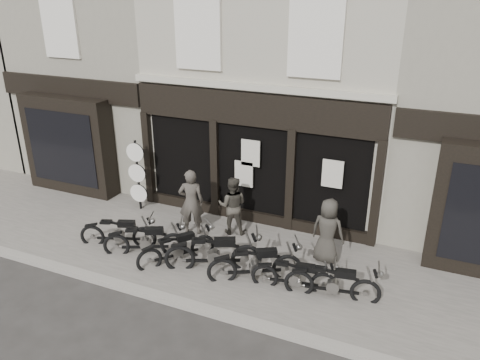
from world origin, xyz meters
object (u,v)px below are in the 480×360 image
at_px(motorcycle_2, 178,251).
at_px(man_left, 191,202).
at_px(motorcycle_5, 295,279).
at_px(man_centre, 232,205).
at_px(advert_sign_post, 138,178).
at_px(man_right, 328,231).
at_px(motorcycle_3, 214,256).
at_px(motorcycle_1, 146,243).
at_px(motorcycle_4, 256,267).
at_px(motorcycle_0, 119,235).
at_px(motorcycle_6, 333,286).

height_order(motorcycle_2, man_left, man_left).
bearing_deg(motorcycle_5, man_centre, 132.44).
bearing_deg(man_left, advert_sign_post, -39.92).
xyz_separation_m(motorcycle_2, man_right, (3.41, 1.46, 0.57)).
bearing_deg(motorcycle_3, motorcycle_1, 157.90).
bearing_deg(advert_sign_post, man_left, -21.69).
distance_m(motorcycle_4, advert_sign_post, 5.14).
height_order(motorcycle_0, man_centre, man_centre).
bearing_deg(motorcycle_0, motorcycle_3, -20.99).
height_order(motorcycle_2, motorcycle_6, motorcycle_6).
xyz_separation_m(motorcycle_3, man_centre, (-0.35, 1.83, 0.49)).
bearing_deg(motorcycle_5, motorcycle_3, 169.56).
xyz_separation_m(motorcycle_1, motorcycle_6, (4.83, 0.09, -0.00)).
height_order(motorcycle_1, motorcycle_4, motorcycle_4).
bearing_deg(motorcycle_2, man_centre, 19.90).
bearing_deg(advert_sign_post, man_right, -10.67).
distance_m(motorcycle_3, man_centre, 1.92).
bearing_deg(motorcycle_5, man_left, 148.19).
relative_size(motorcycle_1, motorcycle_5, 1.01).
xyz_separation_m(motorcycle_2, advert_sign_post, (-2.58, 2.09, 0.74)).
distance_m(motorcycle_1, motorcycle_2, 0.92).
distance_m(motorcycle_0, motorcycle_6, 5.74).
bearing_deg(man_right, advert_sign_post, 0.58).
distance_m(motorcycle_0, motorcycle_5, 4.88).
height_order(motorcycle_3, motorcycle_4, motorcycle_3).
xyz_separation_m(motorcycle_4, motorcycle_6, (1.82, 0.02, -0.02)).
relative_size(motorcycle_0, motorcycle_3, 0.89).
bearing_deg(motorcycle_1, motorcycle_3, -23.21).
height_order(motorcycle_0, motorcycle_4, motorcycle_4).
xyz_separation_m(motorcycle_1, man_centre, (1.58, 1.90, 0.54)).
relative_size(motorcycle_5, advert_sign_post, 0.84).
xyz_separation_m(motorcycle_2, man_centre, (0.65, 1.89, 0.55)).
height_order(motorcycle_0, man_right, man_right).
height_order(motorcycle_2, motorcycle_4, motorcycle_4).
height_order(motorcycle_3, motorcycle_5, motorcycle_3).
xyz_separation_m(motorcycle_4, advert_sign_post, (-4.66, 2.04, 0.71)).
bearing_deg(man_centre, motorcycle_2, 54.98).
height_order(motorcycle_3, motorcycle_6, motorcycle_3).
bearing_deg(motorcycle_1, man_right, -6.63).
bearing_deg(motorcycle_2, man_left, 53.52).
height_order(motorcycle_4, motorcycle_6, motorcycle_4).
height_order(motorcycle_1, man_centre, man_centre).
bearing_deg(motorcycle_4, motorcycle_2, 152.09).
bearing_deg(motorcycle_2, motorcycle_5, -50.24).
height_order(motorcycle_2, man_right, man_right).
relative_size(motorcycle_2, motorcycle_6, 0.83).
bearing_deg(motorcycle_3, man_centre, 76.34).
distance_m(motorcycle_1, man_left, 1.67).
xyz_separation_m(motorcycle_4, man_centre, (-1.43, 1.84, 0.52)).
bearing_deg(motorcycle_4, motorcycle_3, 150.17).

